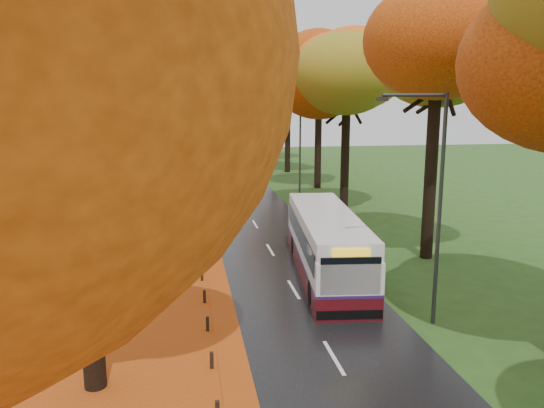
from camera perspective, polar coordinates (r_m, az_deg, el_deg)
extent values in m
cube|color=black|center=(34.57, -2.06, -1.83)|extent=(6.50, 90.00, 0.04)
cube|color=silver|center=(34.56, -2.06, -1.79)|extent=(0.12, 90.00, 0.01)
cube|color=#7C340B|center=(34.62, -17.01, -2.31)|extent=(12.00, 90.00, 0.02)
cube|color=#CF4D15|center=(34.32, -7.12, -1.97)|extent=(0.90, 90.00, 0.01)
cylinder|color=black|center=(14.57, -19.43, -3.24)|extent=(0.60, 0.60, 8.58)
ellipsoid|color=orange|center=(14.29, -20.88, 18.09)|extent=(9.20, 9.20, 7.18)
cylinder|color=black|center=(25.32, -16.65, 3.45)|extent=(0.60, 0.60, 9.15)
ellipsoid|color=orange|center=(25.26, -17.39, 16.41)|extent=(8.00, 8.00, 6.24)
cylinder|color=black|center=(35.22, -13.67, 4.67)|extent=(0.60, 0.60, 8.00)
ellipsoid|color=orange|center=(35.04, -14.05, 12.82)|extent=(9.20, 9.20, 7.18)
cylinder|color=black|center=(47.16, -13.40, 6.58)|extent=(0.60, 0.60, 8.58)
ellipsoid|color=orange|center=(47.07, -13.70, 13.09)|extent=(8.00, 8.00, 6.24)
cylinder|color=black|center=(58.07, -12.11, 7.71)|extent=(0.60, 0.60, 9.15)
ellipsoid|color=orange|center=(58.04, -12.35, 13.35)|extent=(9.20, 9.20, 7.18)
cylinder|color=black|center=(68.10, -12.24, 7.67)|extent=(0.60, 0.60, 8.00)
ellipsoid|color=orange|center=(68.01, -12.42, 11.88)|extent=(8.00, 8.00, 6.24)
cylinder|color=black|center=(26.86, 16.74, 3.92)|extent=(0.60, 0.60, 9.22)
ellipsoid|color=#C35C0E|center=(26.81, 17.45, 16.22)|extent=(8.20, 8.20, 6.40)
cylinder|color=black|center=(37.81, 7.87, 5.44)|extent=(0.60, 0.60, 8.19)
ellipsoid|color=#C35C0E|center=(37.66, 8.08, 13.22)|extent=(9.20, 9.20, 7.18)
cylinder|color=black|center=(47.54, 4.99, 6.95)|extent=(0.60, 0.60, 8.70)
ellipsoid|color=#C35C0E|center=(47.46, 5.10, 13.51)|extent=(8.20, 8.20, 6.40)
cylinder|color=black|center=(58.10, 1.70, 7.98)|extent=(0.60, 0.60, 9.22)
ellipsoid|color=#C35C0E|center=(58.08, 1.73, 13.66)|extent=(9.20, 9.20, 7.18)
cylinder|color=black|center=(70.02, 0.27, 8.09)|extent=(0.60, 0.60, 8.19)
ellipsoid|color=#C35C0E|center=(69.94, 0.27, 12.28)|extent=(8.20, 8.20, 6.40)
cube|color=black|center=(16.25, -6.50, -16.37)|extent=(0.11, 0.11, 0.52)
cube|color=black|center=(18.60, -6.94, -12.70)|extent=(0.11, 0.11, 0.52)
cube|color=black|center=(21.00, -7.28, -9.86)|extent=(0.11, 0.11, 0.52)
cube|color=black|center=(23.45, -7.54, -7.61)|extent=(0.11, 0.11, 0.52)
cube|color=black|center=(25.93, -7.74, -5.78)|extent=(0.11, 0.11, 0.52)
cylinder|color=#333538|center=(18.87, 17.58, -0.86)|extent=(0.14, 0.14, 8.00)
cylinder|color=#333538|center=(18.02, 15.13, 11.23)|extent=(2.20, 0.11, 0.11)
cube|color=#333538|center=(17.59, 11.78, 11.00)|extent=(0.35, 0.18, 0.14)
cylinder|color=#333538|center=(39.53, 3.03, 5.63)|extent=(0.14, 0.14, 8.00)
cylinder|color=#333538|center=(39.13, 1.49, 11.31)|extent=(2.20, 0.11, 0.11)
cube|color=#333538|center=(38.94, -0.13, 11.14)|extent=(0.35, 0.18, 0.14)
cylinder|color=#333538|center=(61.13, -1.45, 7.56)|extent=(0.14, 0.14, 8.00)
cylinder|color=#333538|center=(60.88, -2.52, 11.21)|extent=(2.20, 0.11, 0.11)
cube|color=#333538|center=(60.75, -3.56, 11.09)|extent=(0.35, 0.18, 0.14)
cube|color=#4B0B11|center=(24.10, 5.81, -6.51)|extent=(3.54, 10.84, 0.87)
cube|color=white|center=(23.81, 5.86, -4.07)|extent=(3.54, 10.84, 1.26)
cube|color=white|center=(23.57, 5.91, -1.79)|extent=(3.47, 10.63, 0.68)
cube|color=#331959|center=(23.96, 5.83, -5.41)|extent=(3.56, 10.86, 0.12)
cube|color=black|center=(23.71, 5.88, -3.16)|extent=(3.48, 10.00, 0.82)
cube|color=black|center=(18.77, 8.45, -7.69)|extent=(2.12, 0.29, 1.35)
cube|color=yellow|center=(18.52, 8.53, -5.22)|extent=(1.33, 0.20, 0.27)
cube|color=black|center=(19.29, 8.32, -11.68)|extent=(2.37, 0.37, 0.34)
cylinder|color=black|center=(20.55, 4.38, -9.50)|extent=(0.37, 0.99, 0.97)
cylinder|color=black|center=(20.94, 10.38, -9.25)|extent=(0.37, 0.99, 0.97)
cylinder|color=black|center=(26.99, 2.45, -4.43)|extent=(0.37, 0.99, 0.97)
cylinder|color=black|center=(27.29, 7.02, -4.33)|extent=(0.37, 0.99, 0.97)
imported|color=silver|center=(42.53, -6.69, 1.54)|extent=(2.45, 4.39, 1.41)
imported|color=#94969C|center=(50.90, -7.17, 3.00)|extent=(2.40, 4.04, 1.26)
imported|color=black|center=(51.97, -7.08, 3.16)|extent=(1.82, 4.33, 1.25)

